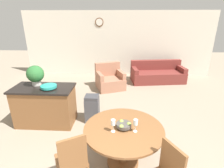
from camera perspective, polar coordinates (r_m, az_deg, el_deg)
wall_back at (r=7.68m, az=1.79°, el=12.89°), size 8.00×0.09×2.70m
dining_table at (r=3.05m, az=3.77°, el=-16.66°), size 1.32×1.32×0.73m
dining_chair_near_left at (r=2.77m, az=-12.92°, el=-22.77°), size 0.57×0.57×0.97m
fruit_bowl at (r=2.92m, az=3.88°, el=-13.19°), size 0.25×0.25×0.11m
wine_glass_left at (r=2.78m, az=0.36°, el=-12.57°), size 0.07×0.07×0.22m
wine_glass_right at (r=2.80m, az=7.72°, el=-12.44°), size 0.07×0.07×0.22m
kitchen_island at (r=4.46m, az=-20.94°, el=-6.55°), size 1.38×0.72×0.93m
teal_bowl at (r=4.14m, az=-19.97°, el=-0.78°), size 0.35×0.35×0.08m
potted_plant at (r=4.40m, az=-23.74°, el=2.84°), size 0.39×0.39×0.47m
trash_bin at (r=4.34m, az=-6.48°, el=-7.96°), size 0.33×0.31×0.68m
couch at (r=7.23m, az=14.58°, el=3.00°), size 2.15×1.14×0.81m
armchair at (r=6.32m, az=-0.72°, el=1.29°), size 1.16×1.12×0.90m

